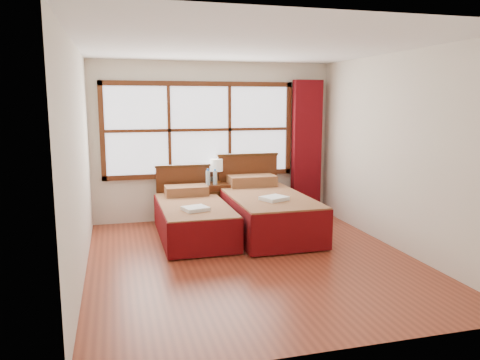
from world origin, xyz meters
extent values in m
plane|color=brown|center=(0.00, 0.00, 0.00)|extent=(4.50, 4.50, 0.00)
plane|color=white|center=(0.00, 0.00, 2.60)|extent=(4.50, 4.50, 0.00)
plane|color=silver|center=(0.00, 2.25, 1.30)|extent=(4.00, 0.00, 4.00)
plane|color=silver|center=(-2.00, 0.00, 1.30)|extent=(0.00, 4.50, 4.50)
plane|color=silver|center=(2.00, 0.00, 1.30)|extent=(0.00, 4.50, 4.50)
cube|color=white|center=(-0.25, 2.22, 1.50)|extent=(3.00, 0.02, 1.40)
cube|color=#4F2511|center=(-0.25, 2.20, 0.76)|extent=(3.16, 0.06, 0.08)
cube|color=#4F2511|center=(-0.25, 2.20, 2.24)|extent=(3.16, 0.06, 0.08)
cube|color=#4F2511|center=(-1.79, 2.20, 1.50)|extent=(0.08, 0.06, 1.56)
cube|color=#4F2511|center=(1.29, 2.20, 1.50)|extent=(0.08, 0.06, 1.56)
cube|color=#4F2511|center=(-0.75, 2.20, 1.50)|extent=(0.05, 0.05, 1.40)
cube|color=#4F2511|center=(0.25, 2.20, 1.50)|extent=(0.05, 0.05, 1.40)
cube|color=#4F2511|center=(-0.25, 2.20, 1.50)|extent=(3.00, 0.05, 0.05)
cube|color=maroon|center=(1.60, 2.11, 1.17)|extent=(0.50, 0.16, 2.30)
cube|color=#3D210C|center=(-0.55, 1.13, 0.14)|extent=(0.84, 1.69, 0.27)
cube|color=#5E1B0D|center=(-0.55, 1.13, 0.39)|extent=(0.94, 1.87, 0.23)
cube|color=maroon|center=(-1.02, 1.13, 0.25)|extent=(0.03, 1.87, 0.47)
cube|color=maroon|center=(-0.08, 1.13, 0.25)|extent=(0.03, 1.87, 0.47)
cube|color=maroon|center=(-0.55, 0.20, 0.25)|extent=(0.94, 0.03, 0.47)
cube|color=#5E1B0D|center=(-0.55, 1.81, 0.58)|extent=(0.66, 0.38, 0.15)
cube|color=#4F2511|center=(-0.55, 2.14, 0.46)|extent=(0.88, 0.06, 0.92)
cube|color=#3D210C|center=(-0.55, 2.14, 0.93)|extent=(0.92, 0.08, 0.04)
cube|color=#3D210C|center=(0.55, 1.13, 0.16)|extent=(0.98, 1.96, 0.32)
cube|color=#5E1B0D|center=(0.55, 1.13, 0.45)|extent=(1.10, 2.18, 0.27)
cube|color=maroon|center=(0.00, 1.13, 0.29)|extent=(0.03, 2.18, 0.54)
cube|color=maroon|center=(1.10, 1.13, 0.29)|extent=(0.03, 2.18, 0.54)
cube|color=maroon|center=(0.55, 0.05, 0.29)|extent=(1.10, 0.03, 0.54)
cube|color=#5E1B0D|center=(0.55, 1.92, 0.67)|extent=(0.77, 0.45, 0.17)
cube|color=#4F2511|center=(0.55, 2.14, 0.53)|extent=(1.02, 0.06, 1.07)
cube|color=#3D210C|center=(0.55, 2.14, 1.08)|extent=(1.07, 0.08, 0.04)
cube|color=#4F2511|center=(-0.06, 2.00, 0.32)|extent=(0.48, 0.42, 0.63)
cube|color=#3D210C|center=(-0.06, 1.78, 0.19)|extent=(0.42, 0.02, 0.19)
cube|color=#3D210C|center=(-0.06, 1.78, 0.44)|extent=(0.42, 0.02, 0.19)
sphere|color=#B3813C|center=(-0.06, 1.76, 0.19)|extent=(0.03, 0.03, 0.03)
sphere|color=#B3813C|center=(-0.06, 1.76, 0.44)|extent=(0.03, 0.03, 0.03)
cube|color=white|center=(-0.59, 0.73, 0.53)|extent=(0.38, 0.36, 0.05)
cube|color=white|center=(0.53, 0.72, 0.61)|extent=(0.42, 0.40, 0.05)
cylinder|color=gold|center=(0.00, 2.10, 0.64)|extent=(0.12, 0.12, 0.02)
cylinder|color=gold|center=(0.00, 2.10, 0.74)|extent=(0.03, 0.03, 0.17)
cylinder|color=white|center=(0.00, 2.10, 0.92)|extent=(0.20, 0.20, 0.20)
cylinder|color=#A7C6D6|center=(-0.18, 1.89, 0.75)|extent=(0.07, 0.07, 0.23)
cylinder|color=blue|center=(-0.18, 1.89, 0.88)|extent=(0.03, 0.03, 0.03)
cylinder|color=#A7C6D6|center=(-0.06, 1.92, 0.74)|extent=(0.07, 0.07, 0.22)
cylinder|color=blue|center=(-0.06, 1.92, 0.87)|extent=(0.03, 0.03, 0.03)
camera|label=1|loc=(-1.61, -5.38, 1.96)|focal=35.00mm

